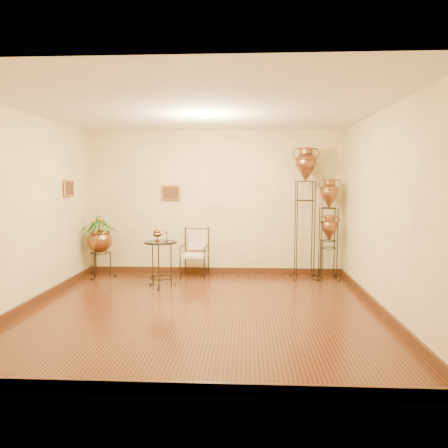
{
  "coord_description": "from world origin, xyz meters",
  "views": [
    {
      "loc": [
        0.64,
        -6.0,
        1.8
      ],
      "look_at": [
        0.25,
        1.3,
        1.1
      ],
      "focal_mm": 35.0,
      "sensor_mm": 36.0,
      "label": 1
    }
  ],
  "objects_px": {
    "amphora_mid": "(328,228)",
    "planter_urn": "(100,237)",
    "side_table": "(161,263)",
    "amphora_tall": "(305,212)",
    "armchair": "(195,253)"
  },
  "relations": [
    {
      "from": "amphora_tall",
      "to": "armchair",
      "type": "distance_m",
      "value": 2.2
    },
    {
      "from": "amphora_mid",
      "to": "amphora_tall",
      "type": "bearing_deg",
      "value": 180.0
    },
    {
      "from": "amphora_mid",
      "to": "planter_urn",
      "type": "relative_size",
      "value": 1.39
    },
    {
      "from": "amphora_tall",
      "to": "side_table",
      "type": "relative_size",
      "value": 2.45
    },
    {
      "from": "amphora_tall",
      "to": "armchair",
      "type": "height_order",
      "value": "amphora_tall"
    },
    {
      "from": "amphora_mid",
      "to": "side_table",
      "type": "height_order",
      "value": "amphora_mid"
    },
    {
      "from": "planter_urn",
      "to": "armchair",
      "type": "xyz_separation_m",
      "value": [
        1.81,
        0.02,
        -0.29
      ]
    },
    {
      "from": "amphora_tall",
      "to": "armchair",
      "type": "bearing_deg",
      "value": -177.88
    },
    {
      "from": "amphora_tall",
      "to": "armchair",
      "type": "xyz_separation_m",
      "value": [
        -2.06,
        -0.08,
        -0.79
      ]
    },
    {
      "from": "amphora_mid",
      "to": "armchair",
      "type": "bearing_deg",
      "value": -178.25
    },
    {
      "from": "amphora_mid",
      "to": "armchair",
      "type": "height_order",
      "value": "amphora_mid"
    },
    {
      "from": "planter_urn",
      "to": "side_table",
      "type": "relative_size",
      "value": 1.35
    },
    {
      "from": "amphora_mid",
      "to": "planter_urn",
      "type": "bearing_deg",
      "value": -178.67
    },
    {
      "from": "armchair",
      "to": "side_table",
      "type": "height_order",
      "value": "side_table"
    },
    {
      "from": "planter_urn",
      "to": "armchair",
      "type": "height_order",
      "value": "planter_urn"
    }
  ]
}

